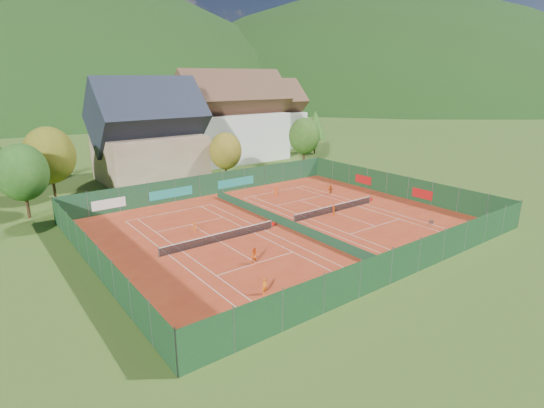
% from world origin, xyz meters
% --- Properties ---
extents(ground, '(600.00, 600.00, 0.00)m').
position_xyz_m(ground, '(0.00, 0.00, -0.02)').
color(ground, '#38591B').
rests_on(ground, ground).
extents(clay_pad, '(40.00, 32.00, 0.01)m').
position_xyz_m(clay_pad, '(0.00, 0.00, 0.01)').
color(clay_pad, '#B2351A').
rests_on(clay_pad, ground).
extents(court_markings_left, '(11.03, 23.83, 0.00)m').
position_xyz_m(court_markings_left, '(-8.00, 0.00, 0.01)').
color(court_markings_left, white).
rests_on(court_markings_left, ground).
extents(court_markings_right, '(11.03, 23.83, 0.00)m').
position_xyz_m(court_markings_right, '(8.00, 0.00, 0.01)').
color(court_markings_right, white).
rests_on(court_markings_right, ground).
extents(tennis_net_left, '(13.30, 0.10, 1.02)m').
position_xyz_m(tennis_net_left, '(-7.85, 0.00, 0.51)').
color(tennis_net_left, '#59595B').
rests_on(tennis_net_left, ground).
extents(tennis_net_right, '(13.30, 0.10, 1.02)m').
position_xyz_m(tennis_net_right, '(8.15, 0.00, 0.51)').
color(tennis_net_right, '#59595B').
rests_on(tennis_net_right, ground).
extents(court_divider, '(0.03, 28.80, 1.00)m').
position_xyz_m(court_divider, '(0.00, 0.00, 0.50)').
color(court_divider, '#163D25').
rests_on(court_divider, ground).
extents(fence_north, '(40.00, 0.10, 3.00)m').
position_xyz_m(fence_north, '(-0.46, 15.99, 1.47)').
color(fence_north, '#163D22').
rests_on(fence_north, ground).
extents(fence_south, '(40.00, 0.04, 3.00)m').
position_xyz_m(fence_south, '(0.00, -16.00, 1.50)').
color(fence_south, '#14391B').
rests_on(fence_south, ground).
extents(fence_west, '(0.04, 32.00, 3.00)m').
position_xyz_m(fence_west, '(-20.00, 0.00, 1.50)').
color(fence_west, '#13361A').
rests_on(fence_west, ground).
extents(fence_east, '(0.09, 32.00, 3.00)m').
position_xyz_m(fence_east, '(20.00, 0.05, 1.48)').
color(fence_east, '#153A1B').
rests_on(fence_east, ground).
extents(chalet, '(16.20, 12.00, 16.00)m').
position_xyz_m(chalet, '(-3.00, 30.00, 6.62)').
color(chalet, tan).
rests_on(chalet, ground).
extents(hotel_block_a, '(21.60, 11.00, 17.25)m').
position_xyz_m(hotel_block_a, '(16.00, 36.00, 7.38)').
color(hotel_block_a, silver).
rests_on(hotel_block_a, ground).
extents(hotel_block_b, '(17.28, 10.00, 15.50)m').
position_xyz_m(hotel_block_b, '(30.00, 44.00, 6.62)').
color(hotel_block_b, silver).
rests_on(hotel_block_b, ground).
extents(tree_west_front, '(5.72, 5.72, 8.69)m').
position_xyz_m(tree_west_front, '(-22.00, 20.00, 5.39)').
color(tree_west_front, '#412917').
rests_on(tree_west_front, ground).
extents(tree_west_mid, '(6.44, 6.44, 9.78)m').
position_xyz_m(tree_west_mid, '(-18.00, 26.00, 6.07)').
color(tree_west_mid, '#452E18').
rests_on(tree_west_mid, ground).
extents(tree_center, '(5.01, 5.01, 7.60)m').
position_xyz_m(tree_center, '(6.00, 22.00, 4.72)').
color(tree_center, '#472819').
rests_on(tree_center, ground).
extents(tree_east_front, '(5.72, 5.72, 8.69)m').
position_xyz_m(tree_east_front, '(24.00, 24.00, 5.39)').
color(tree_east_front, '#422B17').
rests_on(tree_east_front, ground).
extents(tree_east_mid, '(5.04, 5.04, 9.00)m').
position_xyz_m(tree_east_mid, '(34.00, 32.00, 6.06)').
color(tree_east_mid, '#422B17').
rests_on(tree_east_mid, ground).
extents(tree_east_back, '(7.15, 7.15, 10.86)m').
position_xyz_m(tree_east_back, '(26.00, 40.00, 6.74)').
color(tree_east_back, '#4D341B').
rests_on(tree_east_back, ground).
extents(mountain_backdrop, '(820.00, 530.00, 242.00)m').
position_xyz_m(mountain_backdrop, '(28.54, 233.48, -39.64)').
color(mountain_backdrop, black).
rests_on(mountain_backdrop, ground).
extents(ball_hopper, '(0.34, 0.34, 0.80)m').
position_xyz_m(ball_hopper, '(12.82, -10.12, 0.56)').
color(ball_hopper, slate).
rests_on(ball_hopper, ground).
extents(loose_ball_0, '(0.07, 0.07, 0.07)m').
position_xyz_m(loose_ball_0, '(-6.70, -8.30, 0.03)').
color(loose_ball_0, '#CCD833').
rests_on(loose_ball_0, ground).
extents(loose_ball_1, '(0.07, 0.07, 0.07)m').
position_xyz_m(loose_ball_1, '(5.65, -9.45, 0.03)').
color(loose_ball_1, '#CCD833').
rests_on(loose_ball_1, ground).
extents(loose_ball_2, '(0.07, 0.07, 0.07)m').
position_xyz_m(loose_ball_2, '(3.69, 1.74, 0.03)').
color(loose_ball_2, '#CCD833').
rests_on(loose_ball_2, ground).
extents(player_left_near, '(0.49, 0.33, 1.35)m').
position_xyz_m(player_left_near, '(-10.76, -11.38, 0.67)').
color(player_left_near, orange).
rests_on(player_left_near, ground).
extents(player_left_mid, '(0.85, 0.72, 1.55)m').
position_xyz_m(player_left_mid, '(-8.22, -6.41, 0.78)').
color(player_left_mid, '#EC5B15').
rests_on(player_left_mid, ground).
extents(player_left_far, '(0.81, 0.52, 1.19)m').
position_xyz_m(player_left_far, '(-8.89, 3.80, 0.60)').
color(player_left_far, '#D25812').
rests_on(player_left_far, ground).
extents(player_right_near, '(0.68, 0.83, 1.32)m').
position_xyz_m(player_right_near, '(6.94, -0.92, 0.66)').
color(player_right_near, orange).
rests_on(player_right_near, ground).
extents(player_right_far_a, '(0.59, 0.39, 1.20)m').
position_xyz_m(player_right_far_a, '(6.91, 10.26, 0.60)').
color(player_right_far_a, '#E74A14').
rests_on(player_right_far_a, ground).
extents(player_right_far_b, '(1.27, 0.56, 1.32)m').
position_xyz_m(player_right_far_b, '(13.48, 6.29, 0.66)').
color(player_right_far_b, '#D25312').
rests_on(player_right_far_b, ground).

